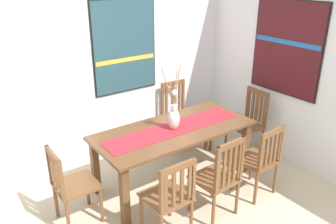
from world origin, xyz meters
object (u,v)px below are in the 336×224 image
object	(u,v)px
chair_4	(249,121)
painting_on_side_wall	(287,48)
painting_on_back_wall	(125,47)
chair_1	(219,177)
chair_3	(71,185)
chair_0	(260,159)
centerpiece_vase	(174,116)
dining_table	(174,136)
chair_5	(169,197)
chair_2	(178,114)

from	to	relation	value
chair_4	painting_on_side_wall	distance (m)	1.12
painting_on_back_wall	chair_1	bearing A→B (deg)	-89.00
chair_3	painting_on_side_wall	xyz separation A→B (m)	(2.89, -0.30, 1.08)
chair_0	painting_on_back_wall	size ratio (longest dim) A/B	0.73
centerpiece_vase	painting_on_back_wall	world-z (taller)	painting_on_back_wall
dining_table	painting_on_side_wall	distance (m)	1.85
chair_4	chair_5	world-z (taller)	chair_4
chair_0	chair_3	distance (m)	2.10
centerpiece_vase	painting_on_back_wall	xyz separation A→B (m)	(-0.03, 1.05, 0.64)
dining_table	chair_0	distance (m)	1.03
dining_table	centerpiece_vase	bearing A→B (deg)	-134.43
chair_1	chair_4	world-z (taller)	chair_1
centerpiece_vase	chair_3	size ratio (longest dim) A/B	0.89
chair_2	chair_3	world-z (taller)	chair_2
painting_on_back_wall	chair_4	bearing A→B (deg)	-38.15
chair_2	chair_3	xyz separation A→B (m)	(-1.96, -0.78, -0.02)
painting_on_back_wall	chair_0	bearing A→B (deg)	-69.57
painting_on_side_wall	dining_table	bearing A→B (deg)	169.67
dining_table	painting_on_back_wall	world-z (taller)	painting_on_back_wall
chair_0	chair_1	distance (m)	0.65
chair_1	chair_4	distance (m)	1.53
chair_5	painting_on_side_wall	distance (m)	2.49
dining_table	chair_4	distance (m)	1.31
chair_1	painting_on_side_wall	distance (m)	1.98
chair_2	chair_4	world-z (taller)	chair_2
painting_on_back_wall	painting_on_side_wall	size ratio (longest dim) A/B	1.01
dining_table	painting_on_side_wall	bearing A→B (deg)	-10.33
chair_0	chair_5	bearing A→B (deg)	177.91
chair_0	painting_on_side_wall	bearing A→B (deg)	28.16
centerpiece_vase	painting_on_back_wall	distance (m)	1.22
painting_on_back_wall	chair_2	bearing A→B (deg)	-19.05
chair_2	chair_0	bearing A→B (deg)	-90.81
chair_1	chair_3	world-z (taller)	chair_1
chair_1	painting_on_side_wall	bearing A→B (deg)	17.97
chair_0	dining_table	bearing A→B (deg)	128.49
chair_3	chair_4	size ratio (longest dim) A/B	0.93
chair_1	chair_5	size ratio (longest dim) A/B	1.07
chair_3	painting_on_back_wall	world-z (taller)	painting_on_back_wall
dining_table	chair_3	world-z (taller)	chair_3
chair_0	painting_on_side_wall	xyz separation A→B (m)	(0.95, 0.51, 1.07)
centerpiece_vase	chair_5	xyz separation A→B (m)	(-0.60, -0.74, -0.43)
chair_1	chair_3	size ratio (longest dim) A/B	1.09
chair_4	painting_on_back_wall	bearing A→B (deg)	141.85
dining_table	painting_on_side_wall	xyz separation A→B (m)	(1.59, -0.29, 0.92)
chair_2	chair_5	distance (m)	2.00
chair_0	painting_on_side_wall	distance (m)	1.52
chair_5	painting_on_back_wall	bearing A→B (deg)	72.32
dining_table	chair_4	size ratio (longest dim) A/B	2.07
centerpiece_vase	painting_on_side_wall	distance (m)	1.74
chair_1	chair_3	distance (m)	1.53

